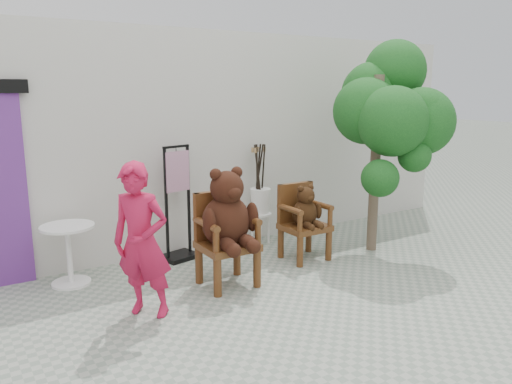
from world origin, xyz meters
TOP-DOWN VIEW (x-y plane):
  - ground_plane at (0.00, 0.00)m, footprint 60.00×60.00m
  - back_wall at (0.00, 3.10)m, footprint 9.00×1.00m
  - chair_big at (-0.54, 1.21)m, footprint 0.67×0.72m
  - chair_small at (0.76, 1.49)m, footprint 0.57×0.54m
  - person at (-1.66, 0.87)m, footprint 0.67×0.67m
  - cafe_table at (-2.07, 2.20)m, footprint 0.60×0.60m
  - display_stand at (-0.65, 2.35)m, footprint 0.52×0.44m
  - stool_bucket at (0.63, 2.35)m, footprint 0.32×0.32m
  - tree at (1.98, 1.23)m, footprint 1.48×1.66m

SIDE VIEW (x-z plane):
  - ground_plane at x=0.00m, z-range 0.00..0.00m
  - cafe_table at x=-2.07m, z-range 0.09..0.79m
  - display_stand at x=-0.65m, z-range -0.17..1.34m
  - chair_small at x=0.76m, z-range 0.10..1.10m
  - stool_bucket at x=0.63m, z-range -0.08..1.37m
  - chair_big at x=-0.54m, z-range 0.08..1.45m
  - person at x=-1.66m, z-range 0.00..1.57m
  - back_wall at x=0.00m, z-range 0.00..3.00m
  - tree at x=1.98m, z-range 0.54..3.43m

